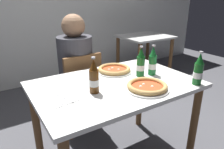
{
  "coord_description": "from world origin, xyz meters",
  "views": [
    {
      "loc": [
        -0.79,
        -1.19,
        1.35
      ],
      "look_at": [
        0.0,
        0.05,
        0.8
      ],
      "focal_mm": 33.29,
      "sensor_mm": 36.0,
      "label": 1
    }
  ],
  "objects_px": {
    "pizza_marinara_far": "(147,87)",
    "beer_bottle_center": "(141,64)",
    "chair_behind_table": "(79,88)",
    "diner_seated": "(77,77)",
    "pizza_margherita_near": "(114,70)",
    "beer_bottle_right": "(94,78)",
    "beer_bottle_left": "(198,71)",
    "beer_bottle_extra": "(153,62)",
    "napkin_with_cutlery": "(61,99)",
    "dining_table_background": "(144,45)",
    "dining_table_main": "(116,96)"
  },
  "relations": [
    {
      "from": "pizza_marinara_far",
      "to": "beer_bottle_center",
      "type": "height_order",
      "value": "beer_bottle_center"
    },
    {
      "from": "pizza_margherita_near",
      "to": "beer_bottle_left",
      "type": "xyz_separation_m",
      "value": [
        0.37,
        -0.55,
        0.08
      ]
    },
    {
      "from": "beer_bottle_extra",
      "to": "chair_behind_table",
      "type": "bearing_deg",
      "value": 122.01
    },
    {
      "from": "beer_bottle_right",
      "to": "dining_table_background",
      "type": "bearing_deg",
      "value": 40.43
    },
    {
      "from": "dining_table_main",
      "to": "dining_table_background",
      "type": "distance_m",
      "value": 2.07
    },
    {
      "from": "diner_seated",
      "to": "beer_bottle_center",
      "type": "bearing_deg",
      "value": -66.18
    },
    {
      "from": "chair_behind_table",
      "to": "pizza_margherita_near",
      "type": "xyz_separation_m",
      "value": [
        0.16,
        -0.41,
        0.29
      ]
    },
    {
      "from": "beer_bottle_center",
      "to": "beer_bottle_right",
      "type": "relative_size",
      "value": 1.0
    },
    {
      "from": "pizza_margherita_near",
      "to": "pizza_marinara_far",
      "type": "relative_size",
      "value": 0.98
    },
    {
      "from": "dining_table_background",
      "to": "napkin_with_cutlery",
      "type": "xyz_separation_m",
      "value": [
        -1.95,
        -1.45,
        0.16
      ]
    },
    {
      "from": "pizza_margherita_near",
      "to": "beer_bottle_center",
      "type": "distance_m",
      "value": 0.24
    },
    {
      "from": "diner_seated",
      "to": "beer_bottle_left",
      "type": "relative_size",
      "value": 4.89
    },
    {
      "from": "pizza_marinara_far",
      "to": "beer_bottle_right",
      "type": "relative_size",
      "value": 1.22
    },
    {
      "from": "chair_behind_table",
      "to": "napkin_with_cutlery",
      "type": "xyz_separation_m",
      "value": [
        -0.4,
        -0.65,
        0.27
      ]
    },
    {
      "from": "dining_table_background",
      "to": "dining_table_main",
      "type": "bearing_deg",
      "value": -137.07
    },
    {
      "from": "beer_bottle_extra",
      "to": "beer_bottle_left",
      "type": "bearing_deg",
      "value": -67.7
    },
    {
      "from": "dining_table_main",
      "to": "chair_behind_table",
      "type": "xyz_separation_m",
      "value": [
        -0.04,
        0.61,
        -0.15
      ]
    },
    {
      "from": "diner_seated",
      "to": "pizza_margherita_near",
      "type": "relative_size",
      "value": 4.11
    },
    {
      "from": "dining_table_main",
      "to": "napkin_with_cutlery",
      "type": "height_order",
      "value": "napkin_with_cutlery"
    },
    {
      "from": "beer_bottle_center",
      "to": "beer_bottle_extra",
      "type": "xyz_separation_m",
      "value": [
        0.1,
        -0.02,
        0.0
      ]
    },
    {
      "from": "dining_table_background",
      "to": "beer_bottle_center",
      "type": "xyz_separation_m",
      "value": [
        -1.27,
        -1.4,
        0.26
      ]
    },
    {
      "from": "diner_seated",
      "to": "beer_bottle_left",
      "type": "distance_m",
      "value": 1.16
    },
    {
      "from": "dining_table_main",
      "to": "beer_bottle_right",
      "type": "distance_m",
      "value": 0.31
    },
    {
      "from": "dining_table_main",
      "to": "napkin_with_cutlery",
      "type": "bearing_deg",
      "value": -175.13
    },
    {
      "from": "diner_seated",
      "to": "dining_table_background",
      "type": "distance_m",
      "value": 1.72
    },
    {
      "from": "napkin_with_cutlery",
      "to": "dining_table_background",
      "type": "bearing_deg",
      "value": 36.53
    },
    {
      "from": "chair_behind_table",
      "to": "pizza_marinara_far",
      "type": "relative_size",
      "value": 2.82
    },
    {
      "from": "beer_bottle_left",
      "to": "beer_bottle_right",
      "type": "xyz_separation_m",
      "value": [
        -0.7,
        0.28,
        0.0
      ]
    },
    {
      "from": "chair_behind_table",
      "to": "diner_seated",
      "type": "bearing_deg",
      "value": -89.14
    },
    {
      "from": "diner_seated",
      "to": "dining_table_background",
      "type": "height_order",
      "value": "diner_seated"
    },
    {
      "from": "dining_table_background",
      "to": "beer_bottle_extra",
      "type": "xyz_separation_m",
      "value": [
        -1.16,
        -1.42,
        0.26
      ]
    },
    {
      "from": "beer_bottle_left",
      "to": "napkin_with_cutlery",
      "type": "distance_m",
      "value": 0.98
    },
    {
      "from": "diner_seated",
      "to": "beer_bottle_right",
      "type": "bearing_deg",
      "value": -103.51
    },
    {
      "from": "beer_bottle_left",
      "to": "beer_bottle_extra",
      "type": "height_order",
      "value": "same"
    },
    {
      "from": "chair_behind_table",
      "to": "beer_bottle_left",
      "type": "relative_size",
      "value": 3.44
    },
    {
      "from": "napkin_with_cutlery",
      "to": "pizza_marinara_far",
      "type": "bearing_deg",
      "value": -17.84
    },
    {
      "from": "beer_bottle_right",
      "to": "pizza_marinara_far",
      "type": "bearing_deg",
      "value": -24.94
    },
    {
      "from": "pizza_marinara_far",
      "to": "beer_bottle_left",
      "type": "xyz_separation_m",
      "value": [
        0.37,
        -0.13,
        0.08
      ]
    },
    {
      "from": "beer_bottle_center",
      "to": "beer_bottle_extra",
      "type": "height_order",
      "value": "same"
    },
    {
      "from": "diner_seated",
      "to": "napkin_with_cutlery",
      "type": "distance_m",
      "value": 0.82
    },
    {
      "from": "chair_behind_table",
      "to": "pizza_marinara_far",
      "type": "xyz_separation_m",
      "value": [
        0.15,
        -0.83,
        0.29
      ]
    },
    {
      "from": "chair_behind_table",
      "to": "dining_table_background",
      "type": "relative_size",
      "value": 1.06
    },
    {
      "from": "napkin_with_cutlery",
      "to": "beer_bottle_center",
      "type": "bearing_deg",
      "value": 4.19
    },
    {
      "from": "dining_table_background",
      "to": "pizza_margherita_near",
      "type": "xyz_separation_m",
      "value": [
        -1.39,
        -1.2,
        0.18
      ]
    },
    {
      "from": "dining_table_main",
      "to": "beer_bottle_center",
      "type": "xyz_separation_m",
      "value": [
        0.25,
        0.01,
        0.22
      ]
    },
    {
      "from": "beer_bottle_left",
      "to": "napkin_with_cutlery",
      "type": "bearing_deg",
      "value": 161.8
    },
    {
      "from": "dining_table_main",
      "to": "diner_seated",
      "type": "height_order",
      "value": "diner_seated"
    },
    {
      "from": "dining_table_background",
      "to": "beer_bottle_extra",
      "type": "bearing_deg",
      "value": -129.31
    },
    {
      "from": "diner_seated",
      "to": "beer_bottle_center",
      "type": "height_order",
      "value": "diner_seated"
    },
    {
      "from": "dining_table_main",
      "to": "diner_seated",
      "type": "distance_m",
      "value": 0.66
    }
  ]
}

